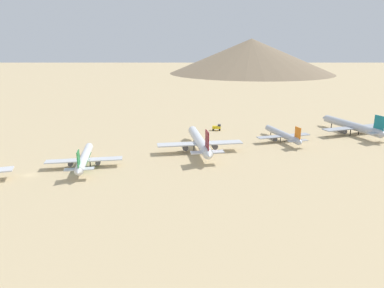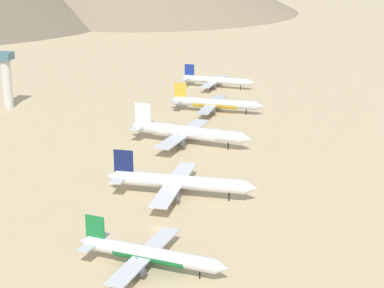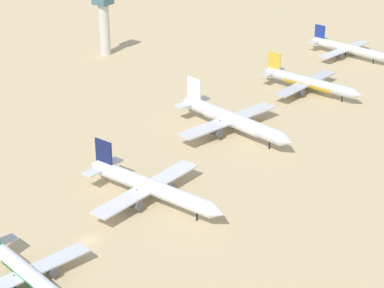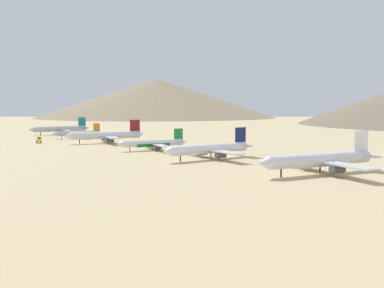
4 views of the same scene
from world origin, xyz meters
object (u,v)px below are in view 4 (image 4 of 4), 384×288
(parked_jet_2, at_px, (107,135))
(parked_jet_3, at_px, (154,143))
(parked_jet_0, at_px, (61,129))
(parked_jet_1, at_px, (79,133))
(service_truck, at_px, (39,140))
(parked_jet_5, at_px, (321,160))
(parked_jet_4, at_px, (211,149))

(parked_jet_2, relative_size, parked_jet_3, 1.30)
(parked_jet_0, xyz_separation_m, parked_jet_1, (2.16, 48.25, -1.23))
(parked_jet_1, bearing_deg, parked_jet_2, 90.33)
(parked_jet_0, bearing_deg, parked_jet_2, 88.92)
(parked_jet_1, distance_m, parked_jet_3, 106.68)
(service_truck, bearing_deg, parked_jet_2, 143.20)
(parked_jet_2, bearing_deg, service_truck, -36.80)
(parked_jet_1, height_order, parked_jet_2, parked_jet_2)
(parked_jet_0, relative_size, parked_jet_3, 1.27)
(parked_jet_5, height_order, service_truck, parked_jet_5)
(parked_jet_1, bearing_deg, service_truck, 32.84)
(parked_jet_0, distance_m, service_truck, 81.16)
(parked_jet_4, bearing_deg, parked_jet_2, -87.82)
(parked_jet_0, bearing_deg, parked_jet_4, 90.59)
(parked_jet_0, xyz_separation_m, parked_jet_2, (1.87, 98.74, 0.14))
(parked_jet_5, bearing_deg, parked_jet_2, -86.18)
(parked_jet_2, height_order, parked_jet_3, parked_jet_2)
(parked_jet_4, relative_size, parked_jet_5, 0.95)
(parked_jet_1, relative_size, parked_jet_2, 0.74)
(parked_jet_3, height_order, service_truck, parked_jet_3)
(parked_jet_1, distance_m, parked_jet_5, 208.28)
(parked_jet_0, relative_size, parked_jet_2, 0.98)
(parked_jet_3, relative_size, service_truck, 7.07)
(parked_jet_2, distance_m, parked_jet_5, 157.86)
(parked_jet_1, relative_size, parked_jet_4, 0.79)
(parked_jet_1, xyz_separation_m, parked_jet_4, (-4.25, 154.23, 0.99))
(parked_jet_0, relative_size, parked_jet_4, 1.05)
(parked_jet_1, height_order, parked_jet_5, parked_jet_5)
(parked_jet_0, height_order, service_truck, parked_jet_0)
(parked_jet_0, xyz_separation_m, parked_jet_5, (-8.66, 256.25, 0.00))
(parked_jet_1, distance_m, parked_jet_4, 154.29)
(parked_jet_2, xyz_separation_m, parked_jet_4, (-3.96, 103.74, -0.39))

